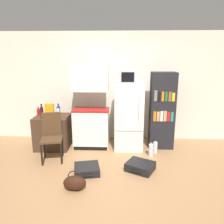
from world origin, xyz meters
name	(u,v)px	position (x,y,z in m)	size (l,w,h in m)	color
ground_plane	(108,178)	(0.00, 0.00, 0.00)	(24.00, 24.00, 0.00)	#A3754C
wall_back	(121,87)	(0.20, 2.00, 1.31)	(6.40, 0.10, 2.63)	silver
side_table	(53,132)	(-1.34, 1.28, 0.37)	(0.74, 0.65, 0.75)	#422D1E
kitchen_hutch	(91,111)	(-0.47, 1.37, 0.85)	(0.81, 0.48, 1.87)	white
refrigerator	(129,117)	(0.38, 1.32, 0.74)	(0.62, 0.59, 1.48)	white
microwave	(129,76)	(0.38, 1.32, 1.63)	(0.45, 0.37, 0.30)	#B7B7BC
bookshelf	(162,111)	(1.13, 1.42, 0.86)	(0.54, 0.38, 1.72)	black
bottle_milk_white	(58,112)	(-1.20, 1.32, 0.83)	(0.06, 0.06, 0.19)	white
bottle_blue_soda	(59,110)	(-1.22, 1.40, 0.86)	(0.07, 0.07, 0.25)	#1E47A3
bottle_wine_dark	(42,113)	(-1.48, 1.05, 0.88)	(0.07, 0.07, 0.32)	black
bottle_ketchup_red	(39,112)	(-1.66, 1.33, 0.83)	(0.07, 0.07, 0.18)	#AD1914
bowl	(47,113)	(-1.50, 1.43, 0.77)	(0.16, 0.16, 0.04)	silver
cereal_box	(50,110)	(-1.36, 1.20, 0.90)	(0.19, 0.07, 0.30)	gold
chair	(52,133)	(-1.17, 0.69, 0.56)	(0.47, 0.48, 0.96)	black
suitcase_large_flat	(87,169)	(-0.40, 0.15, 0.07)	(0.52, 0.51, 0.13)	black
suitcase_small_flat	(140,166)	(0.57, 0.29, 0.08)	(0.61, 0.57, 0.15)	black
handbag	(75,183)	(-0.50, -0.38, 0.12)	(0.36, 0.20, 0.33)	#33190F
water_bottle_front	(151,150)	(0.85, 0.89, 0.14)	(0.09, 0.09, 0.34)	silver
water_bottle_middle	(155,147)	(0.96, 1.08, 0.13)	(0.10, 0.10, 0.30)	silver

